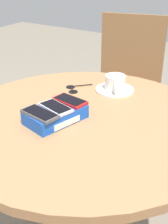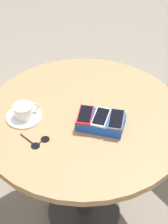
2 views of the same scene
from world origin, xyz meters
name	(u,v)px [view 2 (image 2 of 2)]	position (x,y,z in m)	size (l,w,h in m)	color
ground_plane	(84,211)	(0.00, 0.00, 0.00)	(8.00, 8.00, 0.00)	gray
round_table	(84,135)	(0.00, 0.00, 0.62)	(0.94, 0.94, 0.74)	#2D2D2D
phone_box	(101,122)	(-0.07, 0.07, 0.77)	(0.23, 0.17, 0.05)	blue
phone_gray	(116,119)	(-0.14, 0.08, 0.79)	(0.08, 0.14, 0.01)	#515156
phone_white	(101,117)	(-0.07, 0.07, 0.79)	(0.09, 0.13, 0.01)	silver
phone_red	(85,115)	(-0.01, 0.06, 0.79)	(0.08, 0.13, 0.01)	red
saucer	(24,117)	(0.27, 0.02, 0.75)	(0.16, 0.16, 0.01)	white
coffee_cup	(24,111)	(0.27, 0.01, 0.78)	(0.11, 0.09, 0.06)	white
sunglasses	(39,142)	(0.19, 0.17, 0.74)	(0.13, 0.09, 0.01)	black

